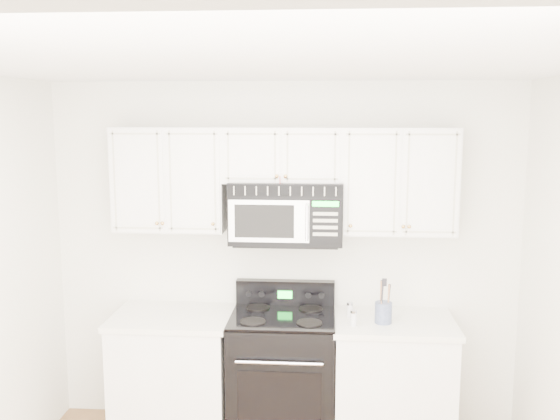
# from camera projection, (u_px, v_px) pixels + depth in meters

# --- Properties ---
(room) EXTENTS (3.51, 3.51, 2.61)m
(room) POSITION_uv_depth(u_px,v_px,m) (259.00, 338.00, 3.00)
(room) COLOR olive
(room) RESTS_ON ground
(base_cabinet_left) EXTENTS (0.86, 0.65, 0.92)m
(base_cabinet_left) POSITION_uv_depth(u_px,v_px,m) (174.00, 378.00, 4.61)
(base_cabinet_left) COLOR white
(base_cabinet_left) RESTS_ON ground
(base_cabinet_right) EXTENTS (0.86, 0.65, 0.92)m
(base_cabinet_right) POSITION_uv_depth(u_px,v_px,m) (392.00, 386.00, 4.49)
(base_cabinet_right) COLOR white
(base_cabinet_right) RESTS_ON ground
(range) EXTENTS (0.75, 0.68, 1.12)m
(range) POSITION_uv_depth(u_px,v_px,m) (283.00, 375.00, 4.54)
(range) COLOR black
(range) RESTS_ON ground
(upper_cabinets) EXTENTS (2.44, 0.37, 0.75)m
(upper_cabinets) POSITION_uv_depth(u_px,v_px,m) (283.00, 175.00, 4.46)
(upper_cabinets) COLOR white
(upper_cabinets) RESTS_ON ground
(microwave) EXTENTS (0.80, 0.45, 0.44)m
(microwave) POSITION_uv_depth(u_px,v_px,m) (286.00, 212.00, 4.46)
(microwave) COLOR black
(microwave) RESTS_ON ground
(utensil_crock) EXTENTS (0.12, 0.12, 0.32)m
(utensil_crock) POSITION_uv_depth(u_px,v_px,m) (383.00, 311.00, 4.34)
(utensil_crock) COLOR slate
(utensil_crock) RESTS_ON base_cabinet_right
(shaker_salt) EXTENTS (0.05, 0.05, 0.11)m
(shaker_salt) POSITION_uv_depth(u_px,v_px,m) (350.00, 310.00, 4.46)
(shaker_salt) COLOR silver
(shaker_salt) RESTS_ON base_cabinet_right
(shaker_pepper) EXTENTS (0.05, 0.05, 0.11)m
(shaker_pepper) POSITION_uv_depth(u_px,v_px,m) (354.00, 318.00, 4.28)
(shaker_pepper) COLOR silver
(shaker_pepper) RESTS_ON base_cabinet_right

